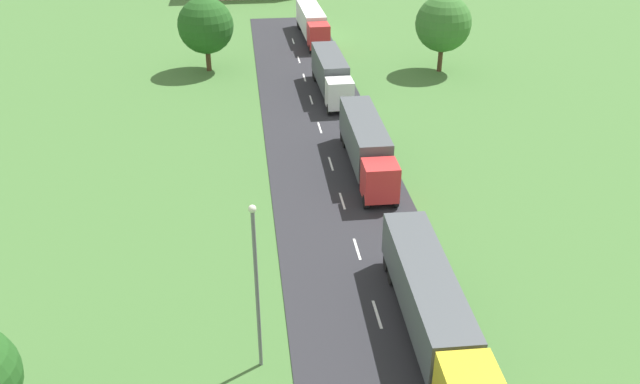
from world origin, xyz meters
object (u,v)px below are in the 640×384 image
at_px(lamppost_second, 256,282).
at_px(tree_birch, 443,24).
at_px(truck_third, 366,144).
at_px(tree_maple, 206,26).
at_px(truck_fourth, 331,73).
at_px(truck_fifth, 312,22).
at_px(truck_second, 432,306).

relative_size(lamppost_second, tree_birch, 1.12).
bearing_deg(truck_third, tree_maple, 116.34).
relative_size(truck_fourth, truck_fifth, 0.88).
distance_m(truck_fifth, tree_maple, 17.01).
relative_size(truck_second, lamppost_second, 1.56).
distance_m(truck_second, truck_third, 19.68).
bearing_deg(tree_maple, truck_third, -63.66).
bearing_deg(truck_fifth, tree_maple, -139.08).
distance_m(truck_fourth, truck_fifth, 19.89).
xyz_separation_m(truck_fifth, lamppost_second, (-9.01, -57.33, 2.96)).
height_order(truck_fourth, tree_maple, tree_maple).
bearing_deg(tree_maple, lamppost_second, -85.48).
bearing_deg(truck_fourth, truck_second, -89.77).
xyz_separation_m(truck_fourth, tree_maple, (-12.35, 8.90, 2.79)).
xyz_separation_m(truck_second, tree_maple, (-12.50, 45.46, 2.87)).
height_order(truck_second, truck_fourth, truck_fourth).
distance_m(truck_third, truck_fourth, 16.89).
bearing_deg(tree_maple, truck_fourth, -35.75).
distance_m(truck_second, truck_fifth, 56.45).
relative_size(lamppost_second, tree_maple, 1.16).
relative_size(truck_second, truck_fifth, 1.07).
xyz_separation_m(truck_fourth, lamppost_second, (-8.69, -37.45, 2.93)).
bearing_deg(tree_maple, truck_fifth, 40.92).
bearing_deg(truck_second, tree_maple, 105.38).
height_order(truck_fifth, tree_birch, tree_birch).
height_order(truck_fourth, truck_fifth, truck_fourth).
xyz_separation_m(truck_second, truck_third, (0.26, 19.68, 0.08)).
height_order(tree_birch, tree_maple, tree_birch).
height_order(truck_third, tree_maple, tree_maple).
distance_m(truck_fifth, tree_birch, 19.24).
distance_m(truck_third, lamppost_second, 22.67).
xyz_separation_m(truck_fourth, tree_birch, (12.79, 5.56, 3.07)).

